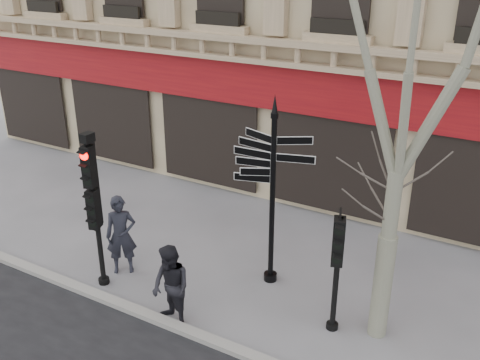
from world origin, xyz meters
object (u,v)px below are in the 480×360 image
object	(u,v)px
traffic_signal_main	(94,193)
pedestrian_a	(121,235)
traffic_signal_secondary	(338,253)
plane_tree	(415,24)
pedestrian_b	(171,287)
fingerpost	(273,161)

from	to	relation	value
traffic_signal_main	pedestrian_a	size ratio (longest dim) A/B	1.88
traffic_signal_main	traffic_signal_secondary	world-z (taller)	traffic_signal_main
traffic_signal_main	plane_tree	distance (m)	7.19
pedestrian_a	pedestrian_b	bearing A→B (deg)	-64.38
traffic_signal_main	pedestrian_b	size ratio (longest dim) A/B	2.02
fingerpost	pedestrian_b	size ratio (longest dim) A/B	2.45
traffic_signal_main	plane_tree	size ratio (longest dim) A/B	0.42
fingerpost	pedestrian_a	distance (m)	4.04
traffic_signal_main	pedestrian_a	bearing A→B (deg)	66.87
traffic_signal_main	traffic_signal_secondary	bearing A→B (deg)	-5.82
traffic_signal_secondary	fingerpost	bearing A→B (deg)	134.43
fingerpost	traffic_signal_main	world-z (taller)	fingerpost
fingerpost	pedestrian_b	bearing A→B (deg)	-118.75
fingerpost	pedestrian_b	distance (m)	3.35
traffic_signal_secondary	plane_tree	bearing A→B (deg)	1.24
fingerpost	traffic_signal_main	size ratio (longest dim) A/B	1.21
traffic_signal_secondary	plane_tree	size ratio (longest dim) A/B	0.29
fingerpost	traffic_signal_secondary	world-z (taller)	fingerpost
traffic_signal_secondary	pedestrian_a	bearing A→B (deg)	165.97
plane_tree	pedestrian_a	bearing A→B (deg)	-172.55
traffic_signal_secondary	pedestrian_a	size ratio (longest dim) A/B	1.30
plane_tree	pedestrian_b	bearing A→B (deg)	-153.95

